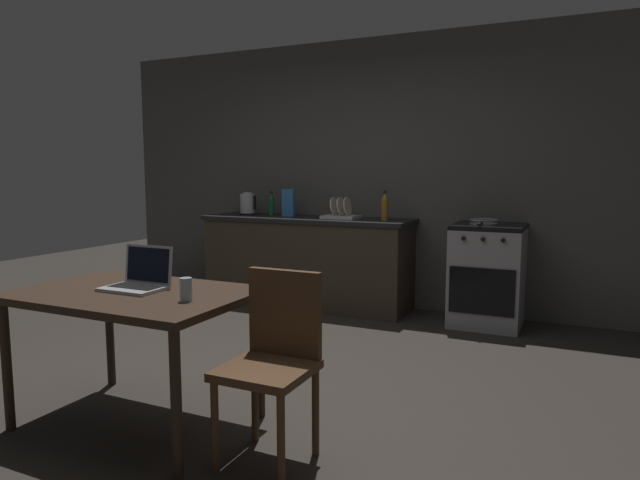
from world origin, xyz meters
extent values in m
plane|color=#2D2823|center=(0.00, 0.00, 0.00)|extent=(12.00, 12.00, 0.00)
cube|color=#4B4A48|center=(0.30, 2.46, 1.34)|extent=(6.40, 0.10, 2.67)
cube|color=#382D23|center=(-0.52, 2.11, 0.43)|extent=(2.10, 0.60, 0.86)
cube|color=black|center=(-0.52, 2.11, 0.88)|extent=(2.16, 0.64, 0.04)
cube|color=gray|center=(1.26, 2.11, 0.43)|extent=(0.60, 0.60, 0.86)
cube|color=black|center=(1.26, 2.11, 0.88)|extent=(0.60, 0.60, 0.04)
cube|color=black|center=(1.26, 1.81, 0.36)|extent=(0.54, 0.01, 0.40)
cylinder|color=black|center=(1.10, 1.80, 0.80)|extent=(0.04, 0.02, 0.04)
cylinder|color=black|center=(1.26, 1.80, 0.80)|extent=(0.04, 0.02, 0.04)
cylinder|color=black|center=(1.42, 1.80, 0.80)|extent=(0.04, 0.02, 0.04)
cube|color=#332319|center=(-0.13, -0.72, 0.71)|extent=(1.23, 0.83, 0.04)
cylinder|color=#332319|center=(-0.69, -1.08, 0.35)|extent=(0.05, 0.05, 0.69)
cylinder|color=#332319|center=(0.42, -1.08, 0.35)|extent=(0.05, 0.05, 0.69)
cylinder|color=#332319|center=(-0.69, -0.37, 0.35)|extent=(0.05, 0.05, 0.69)
cylinder|color=#332319|center=(0.42, -0.37, 0.35)|extent=(0.05, 0.05, 0.69)
cube|color=#4C331E|center=(0.72, -0.80, 0.45)|extent=(0.40, 0.40, 0.04)
cube|color=#4C331E|center=(0.72, -0.62, 0.68)|extent=(0.38, 0.04, 0.42)
cylinder|color=#4C331E|center=(0.55, -0.97, 0.22)|extent=(0.04, 0.04, 0.43)
cylinder|color=#4C331E|center=(0.89, -0.97, 0.22)|extent=(0.04, 0.04, 0.43)
cylinder|color=#4C331E|center=(0.55, -0.63, 0.22)|extent=(0.04, 0.04, 0.43)
cylinder|color=#4C331E|center=(0.89, -0.63, 0.22)|extent=(0.04, 0.04, 0.43)
cube|color=#99999E|center=(-0.15, -0.72, 0.74)|extent=(0.32, 0.22, 0.02)
cube|color=black|center=(-0.15, -0.70, 0.75)|extent=(0.28, 0.12, 0.00)
cube|color=#99999E|center=(-0.15, -0.59, 0.85)|extent=(0.32, 0.03, 0.21)
cube|color=black|center=(-0.15, -0.60, 0.85)|extent=(0.29, 0.02, 0.18)
cylinder|color=black|center=(-1.23, 2.11, 0.91)|extent=(0.16, 0.16, 0.02)
cylinder|color=#B2B5BA|center=(-1.23, 2.11, 1.02)|extent=(0.15, 0.15, 0.20)
cylinder|color=#B2B5BA|center=(-1.23, 2.11, 1.14)|extent=(0.09, 0.09, 0.02)
cube|color=black|center=(-1.14, 2.11, 1.04)|extent=(0.02, 0.02, 0.14)
cylinder|color=#8C601E|center=(0.32, 2.06, 1.00)|extent=(0.07, 0.07, 0.20)
cone|color=#8C601E|center=(0.32, 2.06, 1.13)|extent=(0.07, 0.07, 0.06)
cylinder|color=black|center=(0.32, 2.06, 1.17)|extent=(0.03, 0.03, 0.02)
cylinder|color=gray|center=(1.22, 2.09, 0.91)|extent=(0.24, 0.24, 0.01)
torus|color=gray|center=(1.22, 2.09, 0.94)|extent=(0.26, 0.26, 0.02)
cylinder|color=black|center=(1.22, 1.88, 0.92)|extent=(0.02, 0.18, 0.02)
cylinder|color=#99B7C6|center=(0.27, -0.79, 0.79)|extent=(0.06, 0.06, 0.12)
cube|color=#3372B2|center=(-0.74, 2.13, 1.04)|extent=(0.13, 0.05, 0.28)
cube|color=silver|center=(-0.15, 2.11, 0.92)|extent=(0.34, 0.26, 0.03)
cylinder|color=beige|center=(-0.22, 2.11, 1.02)|extent=(0.04, 0.18, 0.18)
cylinder|color=beige|center=(-0.15, 2.11, 1.02)|extent=(0.04, 0.18, 0.18)
cylinder|color=beige|center=(-0.08, 2.11, 1.02)|extent=(0.04, 0.18, 0.18)
cylinder|color=#19592D|center=(-0.98, 2.19, 0.99)|extent=(0.07, 0.07, 0.17)
cone|color=#19592D|center=(-0.98, 2.19, 1.10)|extent=(0.07, 0.07, 0.06)
cylinder|color=black|center=(-0.98, 2.19, 1.14)|extent=(0.03, 0.03, 0.02)
camera|label=1|loc=(1.99, -2.94, 1.36)|focal=31.42mm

